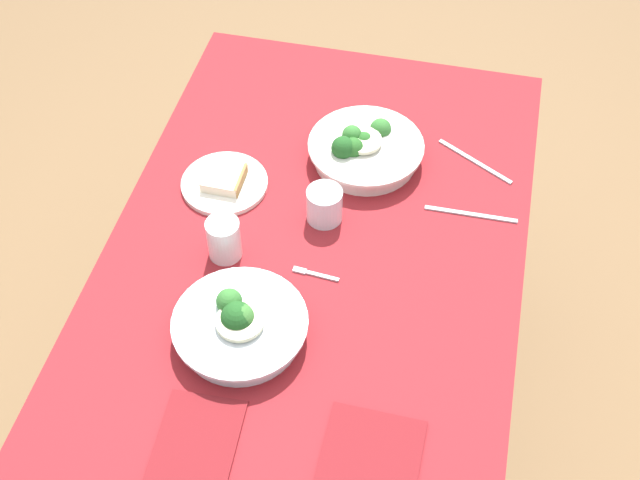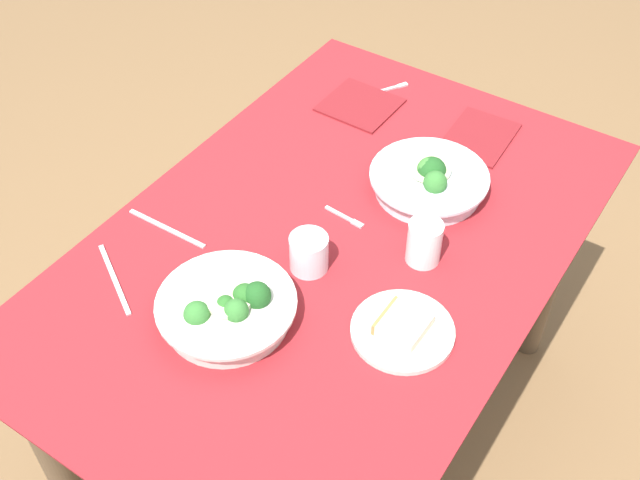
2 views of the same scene
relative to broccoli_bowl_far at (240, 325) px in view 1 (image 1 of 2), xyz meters
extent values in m
plane|color=brown|center=(0.25, -0.09, -0.78)|extent=(6.00, 6.00, 0.00)
cube|color=maroon|center=(0.25, -0.09, -0.04)|extent=(1.36, 0.89, 0.01)
cube|color=brown|center=(0.25, -0.09, -0.05)|extent=(1.32, 0.86, 0.02)
cylinder|color=brown|center=(0.83, -0.43, -0.42)|extent=(0.07, 0.07, 0.71)
cylinder|color=brown|center=(0.83, 0.25, -0.42)|extent=(0.07, 0.07, 0.71)
cylinder|color=white|center=(0.00, 0.00, -0.01)|extent=(0.24, 0.24, 0.04)
cylinder|color=white|center=(0.00, 0.00, 0.01)|extent=(0.27, 0.27, 0.01)
sphere|color=#3D7A33|center=(0.00, 0.00, 0.03)|extent=(0.06, 0.06, 0.06)
sphere|color=#1E511E|center=(0.00, 0.00, 0.03)|extent=(0.07, 0.07, 0.07)
sphere|color=#33702D|center=(0.03, 0.03, 0.03)|extent=(0.05, 0.05, 0.05)
cylinder|color=beige|center=(-0.01, 0.00, 0.03)|extent=(0.09, 0.09, 0.01)
cylinder|color=silver|center=(0.54, -0.15, -0.01)|extent=(0.24, 0.24, 0.04)
cylinder|color=silver|center=(0.54, -0.15, 0.01)|extent=(0.27, 0.27, 0.01)
sphere|color=#286023|center=(0.55, -0.14, 0.02)|extent=(0.04, 0.04, 0.04)
sphere|color=#33702D|center=(0.59, -0.17, 0.02)|extent=(0.05, 0.05, 0.05)
sphere|color=#1E511E|center=(0.50, -0.10, 0.03)|extent=(0.05, 0.05, 0.05)
sphere|color=#33702D|center=(0.55, -0.11, 0.03)|extent=(0.05, 0.05, 0.05)
sphere|color=#286023|center=(0.51, -0.12, 0.02)|extent=(0.05, 0.05, 0.05)
cylinder|color=beige|center=(0.54, -0.14, 0.03)|extent=(0.09, 0.09, 0.01)
cylinder|color=silver|center=(0.38, 0.15, -0.03)|extent=(0.20, 0.20, 0.01)
cube|color=beige|center=(0.38, 0.15, -0.01)|extent=(0.09, 0.09, 0.02)
cube|color=#9E703D|center=(0.38, 0.11, -0.01)|extent=(0.09, 0.01, 0.03)
cylinder|color=silver|center=(0.34, -0.09, 0.01)|extent=(0.08, 0.08, 0.08)
cylinder|color=silver|center=(0.19, 0.09, 0.02)|extent=(0.07, 0.07, 0.10)
cube|color=#B7B7BC|center=(0.18, -0.13, -0.03)|extent=(0.01, 0.07, 0.00)
cube|color=#B7B7BC|center=(0.18, -0.08, -0.03)|extent=(0.02, 0.03, 0.00)
cube|color=#B7B7BC|center=(0.59, -0.40, -0.03)|extent=(0.11, 0.18, 0.00)
cube|color=#B7B7BC|center=(0.42, -0.41, -0.03)|extent=(0.01, 0.21, 0.00)
cube|color=maroon|center=(-0.19, -0.30, -0.03)|extent=(0.17, 0.18, 0.01)
cube|color=maroon|center=(-0.24, 0.01, -0.03)|extent=(0.20, 0.16, 0.01)
camera|label=1|loc=(-0.88, -0.36, 1.37)|focal=47.56mm
camera|label=2|loc=(1.24, 0.53, 1.15)|focal=44.18mm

